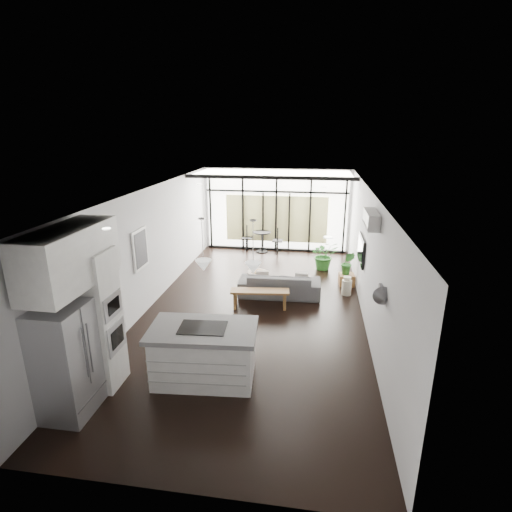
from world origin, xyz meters
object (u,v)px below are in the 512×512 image
(tv, at_px, (361,250))
(console_bench, at_px, (260,299))
(fridge, at_px, (66,361))
(pouf, at_px, (257,280))
(sofa, at_px, (280,281))
(milk_can, at_px, (347,286))
(island, at_px, (204,354))

(tv, bearing_deg, console_bench, -160.64)
(fridge, relative_size, pouf, 3.09)
(sofa, bearing_deg, tv, 178.75)
(console_bench, height_order, pouf, pouf)
(sofa, height_order, pouf, sofa)
(milk_can, bearing_deg, tv, -47.50)
(sofa, xyz_separation_m, tv, (1.96, 0.02, 0.90))
(sofa, distance_m, pouf, 0.79)
(fridge, distance_m, sofa, 5.54)
(island, relative_size, console_bench, 1.28)
(console_bench, height_order, tv, tv)
(console_bench, distance_m, milk_can, 2.37)
(sofa, height_order, console_bench, sofa)
(console_bench, bearing_deg, pouf, 94.92)
(milk_can, xyz_separation_m, tv, (0.25, -0.28, 1.06))
(pouf, bearing_deg, sofa, -34.33)
(fridge, bearing_deg, console_bench, 60.39)
(fridge, bearing_deg, island, 31.66)
(console_bench, bearing_deg, island, -106.44)
(pouf, xyz_separation_m, tv, (2.59, -0.41, 1.08))
(island, height_order, sofa, island)
(sofa, relative_size, console_bench, 1.49)
(island, bearing_deg, milk_can, 52.60)
(milk_can, bearing_deg, sofa, -169.95)
(pouf, bearing_deg, milk_can, -3.24)
(fridge, height_order, console_bench, fridge)
(sofa, height_order, tv, tv)
(fridge, distance_m, console_bench, 4.67)
(sofa, bearing_deg, island, 74.15)
(island, height_order, console_bench, island)
(island, distance_m, pouf, 4.20)
(fridge, bearing_deg, tv, 46.29)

